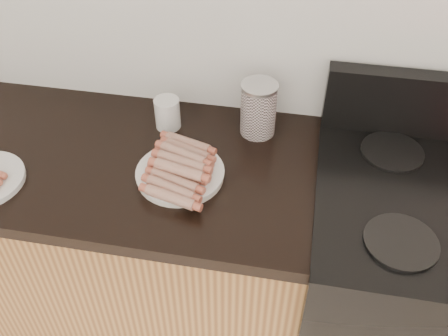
% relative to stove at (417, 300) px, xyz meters
% --- Properties ---
extents(cabinet_base, '(2.20, 0.59, 0.86)m').
position_rel_stove_xyz_m(cabinet_base, '(-1.48, 0.01, -0.03)').
color(cabinet_base, olive).
rests_on(cabinet_base, floor).
extents(stove, '(0.76, 0.65, 0.91)m').
position_rel_stove_xyz_m(stove, '(0.00, 0.00, 0.00)').
color(stove, black).
rests_on(stove, floor).
extents(burner_near_left, '(0.18, 0.18, 0.01)m').
position_rel_stove_xyz_m(burner_near_left, '(-0.17, -0.17, 0.46)').
color(burner_near_left, black).
rests_on(burner_near_left, stove).
extents(burner_far_left, '(0.18, 0.18, 0.01)m').
position_rel_stove_xyz_m(burner_far_left, '(-0.17, 0.17, 0.46)').
color(burner_far_left, black).
rests_on(burner_far_left, stove).
extents(main_plate, '(0.31, 0.31, 0.02)m').
position_rel_stove_xyz_m(main_plate, '(-0.75, -0.03, 0.45)').
color(main_plate, white).
rests_on(main_plate, counter_slab).
extents(hotdog_pile, '(0.14, 0.29, 0.06)m').
position_rel_stove_xyz_m(hotdog_pile, '(-0.75, -0.03, 0.48)').
color(hotdog_pile, maroon).
rests_on(hotdog_pile, main_plate).
extents(canister, '(0.11, 0.11, 0.17)m').
position_rel_stove_xyz_m(canister, '(-0.57, 0.21, 0.53)').
color(canister, silver).
rests_on(canister, counter_slab).
extents(mug, '(0.10, 0.10, 0.10)m').
position_rel_stove_xyz_m(mug, '(-0.85, 0.19, 0.49)').
color(mug, silver).
rests_on(mug, counter_slab).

